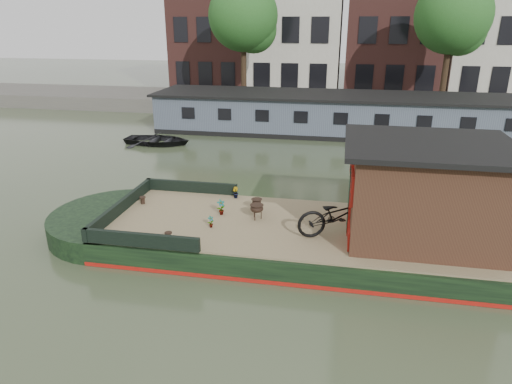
% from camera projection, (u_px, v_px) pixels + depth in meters
% --- Properties ---
extents(ground, '(120.00, 120.00, 0.00)m').
position_uv_depth(ground, '(330.00, 250.00, 12.21)').
color(ground, '#2E3924').
rests_on(ground, ground).
extents(houseboat_hull, '(14.01, 4.02, 0.60)m').
position_uv_depth(houseboat_hull, '(281.00, 237.00, 12.35)').
color(houseboat_hull, black).
rests_on(houseboat_hull, ground).
extents(houseboat_deck, '(11.80, 3.80, 0.05)m').
position_uv_depth(houseboat_deck, '(331.00, 229.00, 12.00)').
color(houseboat_deck, '#806D4F').
rests_on(houseboat_deck, houseboat_hull).
extents(bow_bulwark, '(3.00, 4.00, 0.35)m').
position_uv_depth(bow_bulwark, '(150.00, 208.00, 12.82)').
color(bow_bulwark, black).
rests_on(bow_bulwark, houseboat_deck).
extents(cabin, '(4.00, 3.50, 2.42)m').
position_uv_depth(cabin, '(424.00, 190.00, 11.17)').
color(cabin, black).
rests_on(cabin, houseboat_deck).
extents(bicycle, '(2.24, 1.42, 1.11)m').
position_uv_depth(bicycle, '(339.00, 215.00, 11.41)').
color(bicycle, black).
rests_on(bicycle, houseboat_deck).
extents(potted_plant_a, '(0.28, 0.28, 0.45)m').
position_uv_depth(potted_plant_a, '(221.00, 207.00, 12.76)').
color(potted_plant_a, brown).
rests_on(potted_plant_a, houseboat_deck).
extents(potted_plant_b, '(0.24, 0.24, 0.34)m').
position_uv_depth(potted_plant_b, '(235.00, 193.00, 14.00)').
color(potted_plant_b, maroon).
rests_on(potted_plant_b, houseboat_deck).
extents(potted_plant_e, '(0.20, 0.20, 0.32)m').
position_uv_depth(potted_plant_e, '(211.00, 222.00, 11.99)').
color(potted_plant_e, '#A65830').
rests_on(potted_plant_e, houseboat_deck).
extents(brazier_front, '(0.51, 0.51, 0.42)m').
position_uv_depth(brazier_front, '(257.00, 212.00, 12.49)').
color(brazier_front, black).
rests_on(brazier_front, houseboat_deck).
extents(brazier_rear, '(0.42, 0.42, 0.36)m').
position_uv_depth(brazier_rear, '(257.00, 205.00, 13.06)').
color(brazier_rear, black).
rests_on(brazier_rear, houseboat_deck).
extents(bollard_port, '(0.19, 0.19, 0.21)m').
position_uv_depth(bollard_port, '(143.00, 200.00, 13.58)').
color(bollard_port, black).
rests_on(bollard_port, houseboat_deck).
extents(bollard_stbd, '(0.18, 0.18, 0.21)m').
position_uv_depth(bollard_stbd, '(169.00, 236.00, 11.32)').
color(bollard_stbd, black).
rests_on(bollard_stbd, houseboat_deck).
extents(dinghy, '(3.37, 2.44, 0.69)m').
position_uv_depth(dinghy, '(157.00, 137.00, 22.72)').
color(dinghy, black).
rests_on(dinghy, ground).
extents(far_houseboat, '(20.40, 4.40, 2.11)m').
position_uv_depth(far_houseboat, '(341.00, 116.00, 24.75)').
color(far_houseboat, '#47525F').
rests_on(far_houseboat, ground).
extents(quay, '(60.00, 6.00, 0.90)m').
position_uv_depth(quay, '(342.00, 105.00, 30.91)').
color(quay, '#47443F').
rests_on(quay, ground).
extents(tree_left, '(4.40, 4.40, 7.40)m').
position_uv_depth(tree_left, '(246.00, 19.00, 28.82)').
color(tree_left, '#332316').
rests_on(tree_left, quay).
extents(tree_right, '(4.40, 4.40, 7.40)m').
position_uv_depth(tree_right, '(455.00, 19.00, 26.61)').
color(tree_right, '#332316').
rests_on(tree_right, quay).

